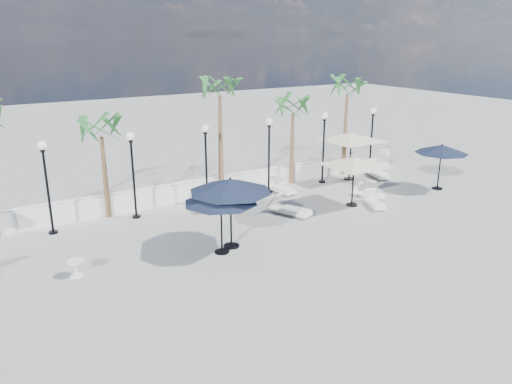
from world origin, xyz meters
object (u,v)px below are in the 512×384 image
lounger_4 (281,188)px  parasol_cream_sq_a (352,133)px  parasol_navy_right (442,149)px  lounger_3 (290,209)px  lounger_5 (374,202)px  lounger_2 (199,203)px  lounger_6 (369,193)px  parasol_cream_sq_b (354,158)px  parasol_navy_mid (221,197)px  parasol_navy_left (230,186)px  lounger_7 (376,172)px

lounger_4 → parasol_cream_sq_a: 5.22m
parasol_cream_sq_a → parasol_navy_right: bearing=-54.6°
lounger_3 → lounger_5: size_ratio=1.19×
lounger_2 → lounger_5: size_ratio=1.13×
lounger_6 → lounger_3: bearing=156.0°
lounger_5 → lounger_6: (0.78, 1.13, -0.01)m
parasol_cream_sq_b → lounger_4: bearing=116.0°
parasol_cream_sq_a → lounger_2: bearing=179.9°
lounger_3 → parasol_navy_mid: bearing=-179.8°
parasol_navy_right → parasol_navy_mid: bearing=-175.1°
lounger_4 → parasol_navy_mid: bearing=-145.4°
lounger_6 → lounger_5: bearing=-148.5°
lounger_4 → lounger_5: bearing=-63.5°
parasol_navy_left → lounger_5: bearing=4.3°
lounger_7 → lounger_5: bearing=-119.4°
lounger_2 → parasol_navy_mid: bearing=-98.8°
parasol_navy_right → parasol_cream_sq_b: 5.67m
lounger_2 → lounger_6: lounger_2 is taller
lounger_3 → lounger_4: size_ratio=1.09×
lounger_4 → parasol_navy_left: parasol_navy_left is taller
lounger_7 → parasol_cream_sq_a: size_ratio=0.39×
lounger_5 → parasol_cream_sq_a: size_ratio=0.31×
lounger_5 → parasol_cream_sq_b: 2.34m
lounger_6 → parasol_cream_sq_b: (-1.59, -0.50, 2.11)m
lounger_3 → lounger_5: lounger_3 is taller
lounger_4 → parasol_cream_sq_a: size_ratio=0.34×
lounger_4 → lounger_5: size_ratio=1.10×
lounger_2 → parasol_cream_sq_a: parasol_cream_sq_a is taller
parasol_navy_right → lounger_3: bearing=174.4°
lounger_3 → parasol_cream_sq_a: size_ratio=0.37×
parasol_navy_mid → parasol_navy_right: (13.42, 1.16, -0.03)m
lounger_6 → lounger_7: lounger_7 is taller
lounger_6 → parasol_navy_mid: bearing=168.3°
lounger_7 → parasol_cream_sq_b: (-4.61, -3.07, 2.05)m
parasol_navy_left → parasol_navy_right: bearing=3.9°
parasol_navy_mid → parasol_cream_sq_a: size_ratio=0.48×
lounger_3 → parasol_navy_right: 9.12m
lounger_2 → parasol_navy_left: parasol_navy_left is taller
lounger_2 → lounger_5: 8.25m
lounger_5 → parasol_navy_left: bearing=-151.7°
lounger_4 → parasol_navy_mid: size_ratio=0.71×
lounger_5 → parasol_navy_right: parasol_navy_right is taller
lounger_4 → parasol_cream_sq_a: (4.64, -0.02, 2.38)m
parasol_navy_left → parasol_cream_sq_a: bearing=24.9°
lounger_2 → parasol_navy_mid: (-1.43, -5.00, 1.91)m
lounger_5 → parasol_navy_left: 8.35m
parasol_cream_sq_a → parasol_cream_sq_b: (-2.94, -3.47, -0.30)m
lounger_4 → lounger_6: bearing=-47.2°
lounger_7 → lounger_3: bearing=-145.5°
lounger_2 → lounger_4: (4.63, -0.00, -0.01)m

